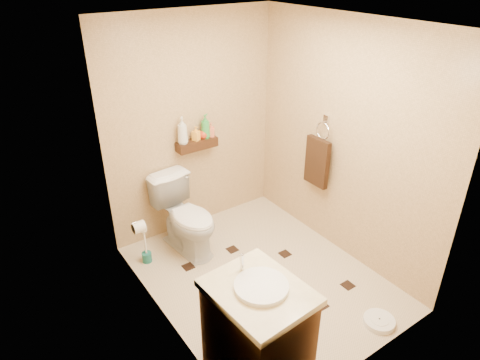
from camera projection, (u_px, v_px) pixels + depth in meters
ground at (260, 277)px, 4.25m from camera, size 2.50×2.50×0.00m
wall_back at (192, 127)px, 4.59m from camera, size 2.00×0.04×2.40m
wall_front at (381, 239)px, 2.78m from camera, size 2.00×0.04×2.40m
wall_left at (157, 203)px, 3.18m from camera, size 0.04×2.50×2.40m
wall_right at (344, 143)px, 4.19m from camera, size 0.04×2.50×2.40m
ceiling at (268, 22)px, 3.12m from camera, size 2.00×2.50×0.02m
wall_shelf at (197, 144)px, 4.62m from camera, size 0.46×0.14×0.10m
floor_accents at (267, 276)px, 4.26m from camera, size 1.25×1.28×0.01m
toilet at (187, 216)px, 4.49m from camera, size 0.53×0.84×0.81m
vanity at (258, 333)px, 3.05m from camera, size 0.62×0.74×0.99m
bathroom_scale at (379, 321)px, 3.70m from camera, size 0.28×0.28×0.05m
toilet_brush at (146, 250)px, 4.39m from camera, size 0.10×0.10×0.43m
towel_ring at (318, 160)px, 4.45m from camera, size 0.12×0.30×0.76m
toilet_paper at (139, 227)px, 3.96m from camera, size 0.12×0.11×0.12m
bottle_a at (182, 131)px, 4.44m from camera, size 0.15×0.15×0.29m
bottle_b at (196, 133)px, 4.56m from camera, size 0.09×0.10×0.16m
bottle_c at (203, 133)px, 4.61m from camera, size 0.11×0.11×0.13m
bottle_d at (205, 126)px, 4.59m from camera, size 0.14×0.14×0.26m
bottle_e at (211, 130)px, 4.65m from camera, size 0.10×0.10×0.15m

